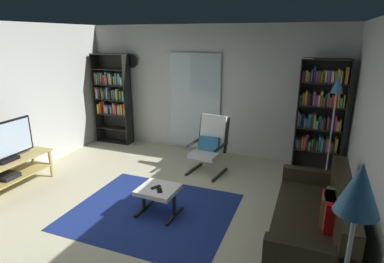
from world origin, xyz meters
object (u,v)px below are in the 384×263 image
(bookshelf_near_sofa, at_px, (321,114))
(wall_clock, at_px, (132,61))
(floor_lamp_by_sofa, at_px, (355,216))
(lounge_armchair, at_px, (210,143))
(leather_sofa, at_px, (315,223))
(ottoman, at_px, (158,192))
(tv_remote, at_px, (156,187))
(television, at_px, (4,143))
(bookshelf_near_tv, at_px, (113,97))
(floor_lamp_by_shelf, at_px, (336,98))
(tv_stand, at_px, (9,171))
(cell_phone, at_px, (159,190))

(bookshelf_near_sofa, relative_size, wall_clock, 6.95)
(floor_lamp_by_sofa, bearing_deg, lounge_armchair, 118.77)
(leather_sofa, bearing_deg, lounge_armchair, 138.42)
(leather_sofa, distance_m, ottoman, 2.01)
(tv_remote, bearing_deg, television, -145.75)
(television, distance_m, lounge_armchair, 3.29)
(tv_remote, bearing_deg, ottoman, 45.60)
(bookshelf_near_tv, height_order, tv_remote, bookshelf_near_tv)
(tv_remote, relative_size, wall_clock, 0.50)
(ottoman, relative_size, floor_lamp_by_shelf, 0.30)
(tv_stand, relative_size, floor_lamp_by_sofa, 0.77)
(floor_lamp_by_shelf, bearing_deg, bookshelf_near_tv, 173.02)
(tv_stand, height_order, cell_phone, tv_stand)
(bookshelf_near_sofa, bearing_deg, lounge_armchair, -157.50)
(leather_sofa, distance_m, tv_remote, 2.04)
(cell_phone, xyz_separation_m, floor_lamp_by_sofa, (2.04, -1.75, 1.10))
(television, bearing_deg, bookshelf_near_tv, 87.33)
(leather_sofa, xyz_separation_m, ottoman, (-2.01, -0.03, 0.02))
(tv_stand, distance_m, ottoman, 2.51)
(floor_lamp_by_sofa, distance_m, floor_lamp_by_shelf, 3.71)
(floor_lamp_by_shelf, bearing_deg, bookshelf_near_sofa, 110.27)
(tv_stand, distance_m, wall_clock, 3.27)
(lounge_armchair, distance_m, tv_remote, 1.66)
(lounge_armchair, bearing_deg, ottoman, -96.96)
(tv_stand, relative_size, cell_phone, 9.84)
(ottoman, bearing_deg, floor_lamp_by_sofa, -40.98)
(leather_sofa, relative_size, wall_clock, 6.56)
(floor_lamp_by_sofa, bearing_deg, cell_phone, 139.33)
(tv_stand, xyz_separation_m, tv_remote, (2.47, 0.24, 0.07))
(leather_sofa, bearing_deg, floor_lamp_by_sofa, -87.38)
(bookshelf_near_tv, bearing_deg, leather_sofa, -28.89)
(ottoman, height_order, cell_phone, cell_phone)
(lounge_armchair, xyz_separation_m, floor_lamp_by_sofa, (1.90, -3.45, 0.96))
(lounge_armchair, distance_m, cell_phone, 1.71)
(cell_phone, bearing_deg, tv_stand, 151.00)
(tv_remote, xyz_separation_m, wall_clock, (-1.88, 2.60, 1.45))
(bookshelf_near_tv, distance_m, lounge_armchair, 2.74)
(ottoman, bearing_deg, television, -174.46)
(bookshelf_near_tv, bearing_deg, floor_lamp_by_shelf, -6.98)
(bookshelf_near_sofa, bearing_deg, ottoman, -129.93)
(television, xyz_separation_m, bookshelf_near_tv, (0.13, 2.69, 0.25))
(bookshelf_near_tv, bearing_deg, ottoman, -45.88)
(tv_stand, distance_m, bookshelf_near_tv, 2.79)
(cell_phone, bearing_deg, lounge_armchair, 52.00)
(cell_phone, distance_m, floor_lamp_by_sofa, 2.91)
(wall_clock, bearing_deg, leather_sofa, -33.20)
(bookshelf_near_sofa, distance_m, leather_sofa, 2.47)
(cell_phone, height_order, wall_clock, wall_clock)
(ottoman, height_order, tv_remote, tv_remote)
(tv_remote, height_order, floor_lamp_by_shelf, floor_lamp_by_shelf)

